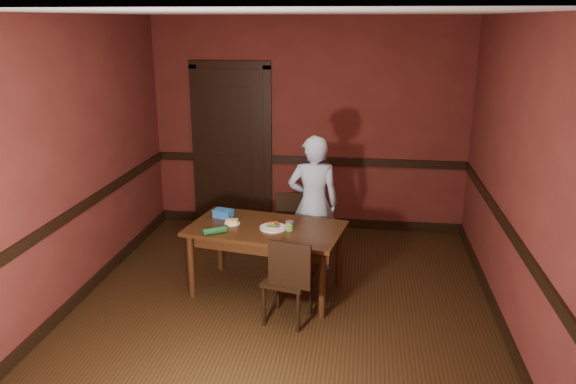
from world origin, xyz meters
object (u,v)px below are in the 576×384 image
(dining_table, at_px, (266,259))
(cheese_saucer, at_px, (232,222))
(chair_near, at_px, (288,278))
(person, at_px, (313,204))
(sandwich_plate, at_px, (273,227))
(sauce_jar, at_px, (289,226))
(food_tub, at_px, (223,213))
(chair_far, at_px, (288,234))

(dining_table, height_order, cheese_saucer, cheese_saucer)
(dining_table, bearing_deg, chair_near, -51.55)
(person, bearing_deg, sandwich_plate, 55.55)
(dining_table, distance_m, sauce_jar, 0.47)
(sandwich_plate, height_order, cheese_saucer, sandwich_plate)
(sandwich_plate, relative_size, cheese_saucer, 1.68)
(sauce_jar, height_order, cheese_saucer, sauce_jar)
(sandwich_plate, height_order, sauce_jar, sauce_jar)
(sandwich_plate, xyz_separation_m, food_tub, (-0.56, 0.25, 0.02))
(sandwich_plate, bearing_deg, chair_near, -66.77)
(dining_table, distance_m, chair_far, 0.54)
(dining_table, bearing_deg, person, 66.52)
(dining_table, height_order, chair_far, chair_far)
(sauce_jar, bearing_deg, chair_far, 99.28)
(chair_far, bearing_deg, food_tub, -167.07)
(dining_table, bearing_deg, cheese_saucer, -175.60)
(chair_near, xyz_separation_m, cheese_saucer, (-0.64, 0.56, 0.30))
(chair_far, xyz_separation_m, sauce_jar, (0.09, -0.58, 0.32))
(chair_far, distance_m, food_tub, 0.77)
(sauce_jar, bearing_deg, food_tub, 159.40)
(person, height_order, cheese_saucer, person)
(sandwich_plate, bearing_deg, person, 63.27)
(dining_table, relative_size, chair_far, 1.76)
(cheese_saucer, bearing_deg, dining_table, -5.48)
(food_tub, bearing_deg, sauce_jar, -4.02)
(chair_near, bearing_deg, sandwich_plate, -53.40)
(sandwich_plate, bearing_deg, chair_far, 83.00)
(chair_near, bearing_deg, cheese_saucer, -28.09)
(chair_near, bearing_deg, person, -82.57)
(chair_far, distance_m, person, 0.43)
(chair_near, bearing_deg, sauce_jar, -70.75)
(dining_table, xyz_separation_m, sauce_jar, (0.24, -0.06, 0.40))
(person, bearing_deg, cheese_saucer, 30.03)
(cheese_saucer, bearing_deg, chair_near, -41.46)
(person, xyz_separation_m, sauce_jar, (-0.17, -0.68, -0.01))
(sauce_jar, distance_m, food_tub, 0.77)
(cheese_saucer, bearing_deg, sauce_jar, -9.05)
(food_tub, bearing_deg, dining_table, -7.06)
(dining_table, relative_size, sandwich_plate, 5.70)
(person, distance_m, sandwich_plate, 0.74)
(chair_near, height_order, cheese_saucer, chair_near)
(sandwich_plate, bearing_deg, cheese_saucer, 170.57)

